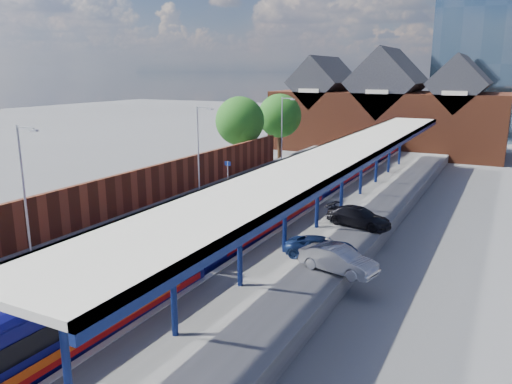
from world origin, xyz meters
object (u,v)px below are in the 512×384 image
at_px(parked_car_silver, 338,259).
at_px(lamp_post_d, 283,126).
at_px(lamp_post_c, 200,145).
at_px(train, 305,184).
at_px(lamp_post_b, 25,185).
at_px(parked_car_blue, 322,247).
at_px(platform_sign, 228,171).
at_px(parked_car_dark, 359,217).

bearing_deg(parked_car_silver, lamp_post_d, 43.20).
height_order(lamp_post_c, parked_car_silver, lamp_post_c).
bearing_deg(parked_car_silver, train, 41.83).
relative_size(lamp_post_b, parked_car_blue, 1.84).
distance_m(platform_sign, parked_car_blue, 16.25).
distance_m(lamp_post_c, platform_sign, 3.34).
xyz_separation_m(lamp_post_b, lamp_post_d, (0.00, 32.00, 0.00)).
relative_size(lamp_post_d, parked_car_silver, 1.79).
xyz_separation_m(platform_sign, parked_car_blue, (12.07, -10.82, -1.16)).
height_order(train, parked_car_blue, train).
height_order(lamp_post_b, platform_sign, lamp_post_b).
height_order(platform_sign, parked_car_silver, platform_sign).
height_order(train, lamp_post_b, lamp_post_b).
bearing_deg(lamp_post_c, lamp_post_d, 90.00).
bearing_deg(lamp_post_c, parked_car_dark, -10.62).
bearing_deg(lamp_post_c, parked_car_silver, -34.97).
xyz_separation_m(lamp_post_b, lamp_post_c, (0.00, 16.00, 0.00)).
distance_m(parked_car_silver, parked_car_dark, 7.92).
xyz_separation_m(lamp_post_d, parked_car_blue, (13.43, -24.82, -3.46)).
distance_m(lamp_post_c, parked_car_dark, 14.30).
xyz_separation_m(lamp_post_c, platform_sign, (1.36, 2.00, -2.30)).
bearing_deg(platform_sign, lamp_post_c, -124.26).
xyz_separation_m(train, lamp_post_b, (-7.86, -18.78, 2.87)).
bearing_deg(train, parked_car_dark, -42.60).
xyz_separation_m(platform_sign, parked_car_silver, (13.50, -12.39, -1.04)).
xyz_separation_m(train, lamp_post_c, (-7.86, -2.78, 2.87)).
distance_m(lamp_post_d, parked_car_silver, 30.47).
distance_m(parked_car_dark, parked_car_blue, 6.27).
distance_m(platform_sign, parked_car_silver, 18.36).
bearing_deg(lamp_post_c, platform_sign, 55.74).
bearing_deg(parked_car_blue, train, 17.13).
bearing_deg(lamp_post_d, lamp_post_b, -90.00).
distance_m(lamp_post_d, parked_car_blue, 28.44).
distance_m(train, parked_car_blue, 12.89).
distance_m(lamp_post_b, platform_sign, 18.20).
height_order(lamp_post_c, parked_car_dark, lamp_post_c).
bearing_deg(parked_car_silver, parked_car_dark, 22.54).
xyz_separation_m(train, parked_car_dark, (5.80, -5.34, -0.51)).
xyz_separation_m(parked_car_silver, parked_car_dark, (-1.20, 7.83, -0.04)).
relative_size(parked_car_silver, parked_car_blue, 1.03).
height_order(lamp_post_b, parked_car_blue, lamp_post_b).
xyz_separation_m(lamp_post_b, parked_car_blue, (13.43, 7.18, -3.46)).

